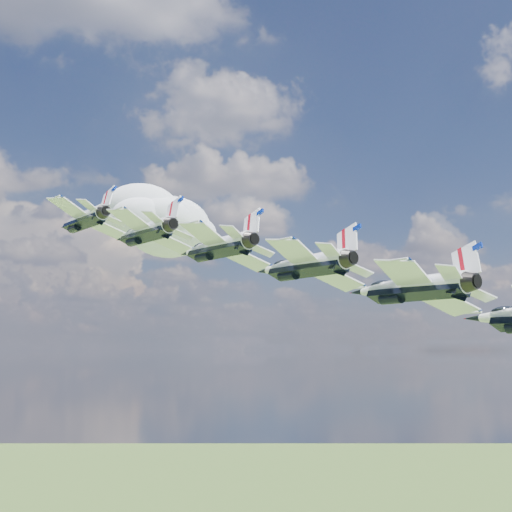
{
  "coord_description": "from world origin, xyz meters",
  "views": [
    {
      "loc": [
        -3.59,
        -98.92,
        129.09
      ],
      "look_at": [
        10.86,
        -23.96,
        139.27
      ],
      "focal_mm": 50.0,
      "sensor_mm": 36.0,
      "label": 1
    }
  ],
  "objects": [
    {
      "name": "jet_2",
      "position": [
        6.95,
        -19.57,
        140.73
      ],
      "size": [
        17.26,
        19.27,
        8.6
      ],
      "primitive_type": null,
      "rotation": [
        0.0,
        0.41,
        0.43
      ],
      "color": "white"
    },
    {
      "name": "jet_4",
      "position": [
        22.61,
        -37.12,
        134.89
      ],
      "size": [
        17.26,
        19.27,
        8.6
      ],
      "primitive_type": null,
      "rotation": [
        0.0,
        0.41,
        0.43
      ],
      "color": "silver"
    },
    {
      "name": "jet_1",
      "position": [
        -0.88,
        -10.79,
        143.65
      ],
      "size": [
        17.26,
        19.27,
        8.6
      ],
      "primitive_type": null,
      "rotation": [
        0.0,
        0.41,
        0.43
      ],
      "color": "white"
    },
    {
      "name": "cloud_far",
      "position": [
        12.73,
        188.41,
        180.25
      ],
      "size": [
        56.07,
        44.05,
        22.03
      ],
      "primitive_type": "ellipsoid",
      "color": "white"
    },
    {
      "name": "jet_0",
      "position": [
        -8.71,
        -2.02,
        146.57
      ],
      "size": [
        17.26,
        19.27,
        8.6
      ],
      "primitive_type": null,
      "rotation": [
        0.0,
        0.41,
        0.43
      ],
      "color": "white"
    },
    {
      "name": "jet_3",
      "position": [
        14.78,
        -28.35,
        137.81
      ],
      "size": [
        17.26,
        19.27,
        8.6
      ],
      "primitive_type": null,
      "rotation": [
        0.0,
        0.41,
        0.43
      ],
      "color": "silver"
    }
  ]
}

